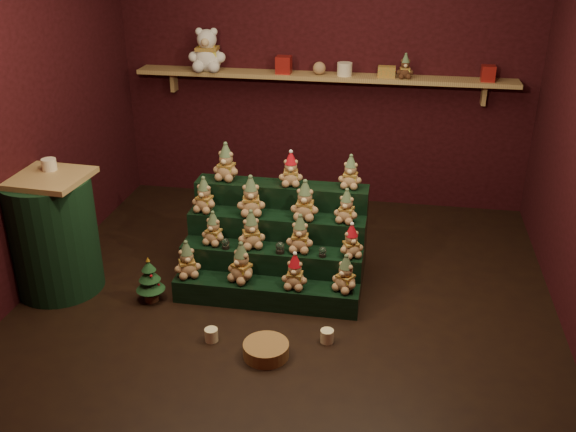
% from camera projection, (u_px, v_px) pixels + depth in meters
% --- Properties ---
extents(ground, '(4.00, 4.00, 0.00)m').
position_uv_depth(ground, '(288.00, 298.00, 4.93)').
color(ground, black).
rests_on(ground, ground).
extents(back_wall, '(4.00, 0.10, 2.80)m').
position_uv_depth(back_wall, '(325.00, 62.00, 6.17)').
color(back_wall, black).
rests_on(back_wall, ground).
extents(front_wall, '(4.00, 0.10, 2.80)m').
position_uv_depth(front_wall, '(196.00, 271.00, 2.51)').
color(front_wall, black).
rests_on(front_wall, ground).
extents(left_wall, '(0.10, 4.00, 2.80)m').
position_uv_depth(left_wall, '(11.00, 108.00, 4.66)').
color(left_wall, black).
rests_on(left_wall, ground).
extents(back_shelf, '(3.60, 0.26, 0.24)m').
position_uv_depth(back_shelf, '(322.00, 77.00, 6.06)').
color(back_shelf, tan).
rests_on(back_shelf, ground).
extents(riser_tier_front, '(1.40, 0.22, 0.18)m').
position_uv_depth(riser_tier_front, '(266.00, 294.00, 4.82)').
color(riser_tier_front, black).
rests_on(riser_tier_front, ground).
extents(riser_tier_midfront, '(1.40, 0.22, 0.36)m').
position_uv_depth(riser_tier_midfront, '(271.00, 269.00, 4.98)').
color(riser_tier_midfront, black).
rests_on(riser_tier_midfront, ground).
extents(riser_tier_midback, '(1.40, 0.22, 0.54)m').
position_uv_depth(riser_tier_midback, '(277.00, 246.00, 5.14)').
color(riser_tier_midback, black).
rests_on(riser_tier_midback, ground).
extents(riser_tier_back, '(1.40, 0.22, 0.72)m').
position_uv_depth(riser_tier_back, '(282.00, 224.00, 5.30)').
color(riser_tier_back, black).
rests_on(riser_tier_back, ground).
extents(teddy_0, '(0.26, 0.25, 0.28)m').
position_uv_depth(teddy_0, '(187.00, 259.00, 4.83)').
color(teddy_0, tan).
rests_on(teddy_0, riser_tier_front).
extents(teddy_1, '(0.28, 0.28, 0.31)m').
position_uv_depth(teddy_1, '(241.00, 262.00, 4.76)').
color(teddy_1, tan).
rests_on(teddy_1, riser_tier_front).
extents(teddy_2, '(0.20, 0.18, 0.27)m').
position_uv_depth(teddy_2, '(295.00, 271.00, 4.68)').
color(teddy_2, tan).
rests_on(teddy_2, riser_tier_front).
extents(teddy_3, '(0.26, 0.25, 0.28)m').
position_uv_depth(teddy_3, '(346.00, 273.00, 4.64)').
color(teddy_3, tan).
rests_on(teddy_3, riser_tier_front).
extents(teddy_4, '(0.22, 0.21, 0.26)m').
position_uv_depth(teddy_4, '(213.00, 228.00, 4.93)').
color(teddy_4, tan).
rests_on(teddy_4, riser_tier_midfront).
extents(teddy_5, '(0.27, 0.26, 0.29)m').
position_uv_depth(teddy_5, '(251.00, 229.00, 4.87)').
color(teddy_5, tan).
rests_on(teddy_5, riser_tier_midfront).
extents(teddy_6, '(0.21, 0.18, 0.29)m').
position_uv_depth(teddy_6, '(300.00, 233.00, 4.82)').
color(teddy_6, tan).
rests_on(teddy_6, riser_tier_midfront).
extents(teddy_7, '(0.24, 0.23, 0.25)m').
position_uv_depth(teddy_7, '(351.00, 241.00, 4.74)').
color(teddy_7, tan).
rests_on(teddy_7, riser_tier_midfront).
extents(teddy_8, '(0.23, 0.21, 0.28)m').
position_uv_depth(teddy_8, '(204.00, 195.00, 5.04)').
color(teddy_8, tan).
rests_on(teddy_8, riser_tier_midback).
extents(teddy_9, '(0.26, 0.24, 0.31)m').
position_uv_depth(teddy_9, '(251.00, 196.00, 4.98)').
color(teddy_9, tan).
rests_on(teddy_9, riser_tier_midback).
extents(teddy_10, '(0.22, 0.20, 0.30)m').
position_uv_depth(teddy_10, '(305.00, 200.00, 4.91)').
color(teddy_10, tan).
rests_on(teddy_10, riser_tier_midback).
extents(teddy_11, '(0.22, 0.20, 0.26)m').
position_uv_depth(teddy_11, '(346.00, 206.00, 4.87)').
color(teddy_11, tan).
rests_on(teddy_11, riser_tier_midback).
extents(teddy_12, '(0.24, 0.22, 0.30)m').
position_uv_depth(teddy_12, '(226.00, 162.00, 5.17)').
color(teddy_12, tan).
rests_on(teddy_12, riser_tier_back).
extents(teddy_13, '(0.22, 0.20, 0.27)m').
position_uv_depth(teddy_13, '(291.00, 169.00, 5.06)').
color(teddy_13, tan).
rests_on(teddy_13, riser_tier_back).
extents(teddy_14, '(0.20, 0.18, 0.26)m').
position_uv_depth(teddy_14, '(351.00, 172.00, 5.02)').
color(teddy_14, tan).
rests_on(teddy_14, riser_tier_back).
extents(snow_globe_a, '(0.06, 0.06, 0.08)m').
position_uv_depth(snow_globe_a, '(226.00, 244.00, 4.89)').
color(snow_globe_a, black).
rests_on(snow_globe_a, riser_tier_midfront).
extents(snow_globe_b, '(0.07, 0.07, 0.09)m').
position_uv_depth(snow_globe_b, '(280.00, 247.00, 4.82)').
color(snow_globe_b, black).
rests_on(snow_globe_b, riser_tier_midfront).
extents(snow_globe_c, '(0.06, 0.06, 0.08)m').
position_uv_depth(snow_globe_c, '(323.00, 252.00, 4.77)').
color(snow_globe_c, black).
rests_on(snow_globe_c, riser_tier_midfront).
extents(side_table, '(0.66, 0.66, 0.95)m').
position_uv_depth(side_table, '(53.00, 234.00, 4.89)').
color(side_table, tan).
rests_on(side_table, ground).
extents(table_ornament, '(0.11, 0.11, 0.09)m').
position_uv_depth(table_ornament, '(49.00, 165.00, 4.75)').
color(table_ornament, beige).
rests_on(table_ornament, side_table).
extents(mini_christmas_tree, '(0.22, 0.22, 0.37)m').
position_uv_depth(mini_christmas_tree, '(150.00, 280.00, 4.83)').
color(mini_christmas_tree, '#472919').
rests_on(mini_christmas_tree, ground).
extents(mug_left, '(0.09, 0.09, 0.09)m').
position_uv_depth(mug_left, '(211.00, 335.00, 4.42)').
color(mug_left, '#F3EAB3').
rests_on(mug_left, ground).
extents(mug_right, '(0.09, 0.09, 0.09)m').
position_uv_depth(mug_right, '(327.00, 336.00, 4.40)').
color(mug_right, '#F3EAB3').
rests_on(mug_right, ground).
extents(wicker_basket, '(0.38, 0.38, 0.10)m').
position_uv_depth(wicker_basket, '(266.00, 350.00, 4.26)').
color(wicker_basket, olive).
rests_on(wicker_basket, ground).
extents(white_bear, '(0.39, 0.35, 0.50)m').
position_uv_depth(white_bear, '(207.00, 44.00, 6.08)').
color(white_bear, white).
rests_on(white_bear, back_shelf).
extents(brown_bear, '(0.17, 0.16, 0.22)m').
position_uv_depth(brown_bear, '(405.00, 66.00, 5.85)').
color(brown_bear, '#482618').
rests_on(brown_bear, back_shelf).
extents(gift_tin_red_a, '(0.14, 0.14, 0.16)m').
position_uv_depth(gift_tin_red_a, '(284.00, 65.00, 6.05)').
color(gift_tin_red_a, maroon).
rests_on(gift_tin_red_a, back_shelf).
extents(gift_tin_cream, '(0.14, 0.14, 0.12)m').
position_uv_depth(gift_tin_cream, '(345.00, 69.00, 5.96)').
color(gift_tin_cream, beige).
rests_on(gift_tin_cream, back_shelf).
extents(gift_tin_red_b, '(0.12, 0.12, 0.14)m').
position_uv_depth(gift_tin_red_b, '(488.00, 73.00, 5.76)').
color(gift_tin_red_b, maroon).
rests_on(gift_tin_red_b, back_shelf).
extents(shelf_plush_ball, '(0.12, 0.12, 0.12)m').
position_uv_depth(shelf_plush_ball, '(319.00, 68.00, 6.00)').
color(shelf_plush_ball, tan).
rests_on(shelf_plush_ball, back_shelf).
extents(scarf_gift_box, '(0.16, 0.10, 0.10)m').
position_uv_depth(scarf_gift_box, '(387.00, 72.00, 5.91)').
color(scarf_gift_box, orange).
rests_on(scarf_gift_box, back_shelf).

